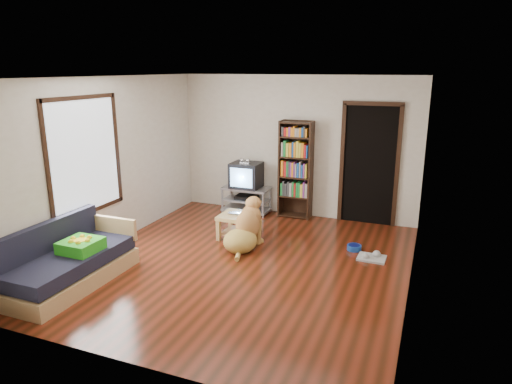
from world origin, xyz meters
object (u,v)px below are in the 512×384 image
(crt_tv, at_px, (247,175))
(coffee_table, at_px, (237,221))
(laptop, at_px, (237,214))
(bookshelf, at_px, (296,165))
(dog_bowl, at_px, (354,248))
(dog, at_px, (245,230))
(tv_stand, at_px, (246,199))
(grey_rag, at_px, (372,258))
(sofa, at_px, (69,264))
(green_cushion, at_px, (81,246))

(crt_tv, bearing_deg, coffee_table, -73.74)
(laptop, xyz_separation_m, bookshelf, (0.56, 1.44, 0.59))
(dog_bowl, distance_m, bookshelf, 2.06)
(crt_tv, xyz_separation_m, dog, (0.69, -1.70, -0.45))
(tv_stand, xyz_separation_m, dog, (0.69, -1.68, 0.03))
(grey_rag, bearing_deg, sofa, -147.97)
(grey_rag, distance_m, crt_tv, 3.04)
(crt_tv, distance_m, dog, 1.89)
(grey_rag, height_order, sofa, sofa)
(green_cushion, relative_size, dog, 0.46)
(laptop, xyz_separation_m, crt_tv, (-0.39, 1.37, 0.33))
(dog_bowl, relative_size, coffee_table, 0.40)
(crt_tv, height_order, bookshelf, bookshelf)
(dog_bowl, bearing_deg, sofa, -142.76)
(tv_stand, bearing_deg, crt_tv, 90.00)
(green_cushion, height_order, bookshelf, bookshelf)
(crt_tv, relative_size, sofa, 0.32)
(bookshelf, bearing_deg, grey_rag, -42.53)
(dog_bowl, distance_m, crt_tv, 2.66)
(dog_bowl, relative_size, dog, 0.22)
(green_cushion, height_order, sofa, sofa)
(bookshelf, relative_size, sofa, 1.00)
(grey_rag, bearing_deg, dog, -171.74)
(dog, bearing_deg, coffee_table, 129.33)
(grey_rag, bearing_deg, bookshelf, 137.47)
(tv_stand, relative_size, dog, 0.90)
(grey_rag, bearing_deg, green_cushion, -148.40)
(laptop, distance_m, tv_stand, 1.41)
(green_cushion, bearing_deg, laptop, 60.36)
(laptop, distance_m, coffee_table, 0.13)
(bookshelf, bearing_deg, dog_bowl, -43.11)
(laptop, distance_m, crt_tv, 1.46)
(green_cushion, distance_m, sofa, 0.29)
(dog_bowl, xyz_separation_m, tv_stand, (-2.28, 1.15, 0.23))
(dog_bowl, xyz_separation_m, bookshelf, (-1.33, 1.25, 0.96))
(bookshelf, bearing_deg, green_cushion, -116.50)
(bookshelf, bearing_deg, sofa, -117.32)
(grey_rag, relative_size, dog, 0.40)
(laptop, bearing_deg, dog, -59.33)
(laptop, relative_size, tv_stand, 0.33)
(green_cushion, height_order, tv_stand, green_cushion)
(dog_bowl, height_order, bookshelf, bookshelf)
(coffee_table, bearing_deg, bookshelf, 68.41)
(tv_stand, bearing_deg, dog_bowl, -26.83)
(dog_bowl, bearing_deg, dog, -161.78)
(grey_rag, bearing_deg, dog_bowl, 140.19)
(sofa, distance_m, dog, 2.56)
(crt_tv, distance_m, sofa, 3.81)
(coffee_table, distance_m, dog, 0.47)
(sofa, bearing_deg, bookshelf, 62.68)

